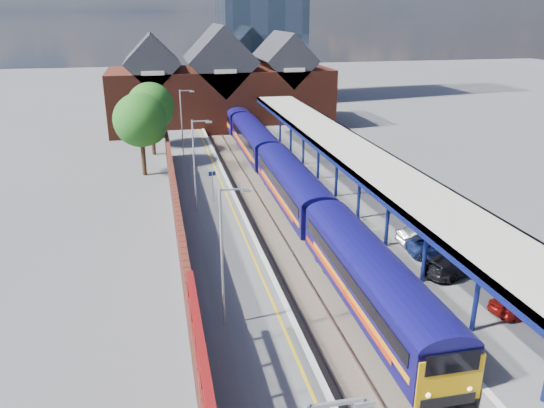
{
  "coord_description": "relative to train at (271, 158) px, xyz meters",
  "views": [
    {
      "loc": [
        -9.02,
        -16.18,
        15.34
      ],
      "look_at": [
        -1.48,
        17.99,
        2.6
      ],
      "focal_mm": 35.0,
      "sensor_mm": 36.0,
      "label": 1
    }
  ],
  "objects": [
    {
      "name": "brick_wall",
      "position": [
        -9.59,
        -18.33,
        0.33
      ],
      "size": [
        0.35,
        50.0,
        3.86
      ],
      "color": "#5D2518",
      "rests_on": "left_platform"
    },
    {
      "name": "left_platform",
      "position": [
        -6.99,
        -11.87,
        -1.62
      ],
      "size": [
        5.0,
        76.0,
        1.0
      ],
      "primitive_type": "cube",
      "color": "#565659",
      "rests_on": "ground"
    },
    {
      "name": "lamp_post_c",
      "position": [
        -7.86,
        -9.87,
        2.87
      ],
      "size": [
        1.48,
        0.18,
        7.0
      ],
      "color": "#A5A8AA",
      "rests_on": "left_platform"
    },
    {
      "name": "parked_car_blue",
      "position": [
        6.09,
        -20.99,
        -0.57
      ],
      "size": [
        4.19,
        2.37,
        1.1
      ],
      "primitive_type": "imported",
      "rotation": [
        0.0,
        0.0,
        1.43
      ],
      "color": "navy",
      "rests_on": "right_platform"
    },
    {
      "name": "ballast_bed",
      "position": [
        -1.49,
        -11.87,
        -2.09
      ],
      "size": [
        6.0,
        76.0,
        0.06
      ],
      "primitive_type": "cube",
      "color": "#473D33",
      "rests_on": "ground"
    },
    {
      "name": "rails",
      "position": [
        -1.49,
        -11.87,
        -2.0
      ],
      "size": [
        4.51,
        76.0,
        0.14
      ],
      "color": "slate",
      "rests_on": "ground"
    },
    {
      "name": "station_building",
      "position": [
        -1.49,
        26.13,
        3.33
      ],
      "size": [
        30.0,
        12.12,
        13.78
      ],
      "color": "#5D2518",
      "rests_on": "ground"
    },
    {
      "name": "parked_car_dark",
      "position": [
        5.93,
        -23.37,
        -0.45
      ],
      "size": [
        4.97,
        3.22,
        1.34
      ],
      "primitive_type": "imported",
      "rotation": [
        0.0,
        0.0,
        1.89
      ],
      "color": "black",
      "rests_on": "right_platform"
    },
    {
      "name": "platform_sign",
      "position": [
        -6.49,
        -7.87,
        0.57
      ],
      "size": [
        0.55,
        0.08,
        2.5
      ],
      "color": "#A5A8AA",
      "rests_on": "left_platform"
    },
    {
      "name": "lamp_post_d",
      "position": [
        -7.86,
        6.13,
        2.87
      ],
      "size": [
        1.48,
        0.18,
        7.0
      ],
      "color": "#A5A8AA",
      "rests_on": "left_platform"
    },
    {
      "name": "tree_near",
      "position": [
        -11.84,
        4.04,
        3.23
      ],
      "size": [
        5.2,
        5.2,
        8.1
      ],
      "color": "#382314",
      "rests_on": "ground"
    },
    {
      "name": "coping_right",
      "position": [
        1.66,
        -11.87,
        -1.1
      ],
      "size": [
        0.3,
        76.0,
        0.05
      ],
      "primitive_type": "cube",
      "color": "silver",
      "rests_on": "right_platform"
    },
    {
      "name": "ground",
      "position": [
        -1.49,
        -1.87,
        -2.12
      ],
      "size": [
        240.0,
        240.0,
        0.0
      ],
      "primitive_type": "plane",
      "color": "#5B5B5E",
      "rests_on": "ground"
    },
    {
      "name": "tree_far",
      "position": [
        -10.84,
        12.04,
        3.23
      ],
      "size": [
        5.2,
        5.2,
        8.1
      ],
      "color": "#382314",
      "rests_on": "ground"
    },
    {
      "name": "parked_car_silver",
      "position": [
        6.17,
        -19.51,
        -0.45
      ],
      "size": [
        4.1,
        1.55,
        1.34
      ],
      "primitive_type": "imported",
      "rotation": [
        0.0,
        0.0,
        1.54
      ],
      "color": "#9E9FA3",
      "rests_on": "right_platform"
    },
    {
      "name": "yellow_line",
      "position": [
        -5.24,
        -11.87,
        -1.12
      ],
      "size": [
        0.14,
        76.0,
        0.01
      ],
      "primitive_type": "cube",
      "color": "yellow",
      "rests_on": "left_platform"
    },
    {
      "name": "coping_left",
      "position": [
        -4.64,
        -11.87,
        -1.1
      ],
      "size": [
        0.3,
        76.0,
        0.05
      ],
      "primitive_type": "cube",
      "color": "silver",
      "rests_on": "left_platform"
    },
    {
      "name": "parked_car_red",
      "position": [
        6.96,
        -27.87,
        -0.48
      ],
      "size": [
        4.0,
        2.35,
        1.28
      ],
      "primitive_type": "imported",
      "rotation": [
        0.0,
        0.0,
        1.81
      ],
      "color": "#A2120D",
      "rests_on": "right_platform"
    },
    {
      "name": "right_platform",
      "position": [
        4.51,
        -11.87,
        -1.62
      ],
      "size": [
        6.0,
        76.0,
        1.0
      ],
      "primitive_type": "cube",
      "color": "#565659",
      "rests_on": "ground"
    },
    {
      "name": "lamp_post_b",
      "position": [
        -7.86,
        -25.87,
        2.87
      ],
      "size": [
        1.48,
        0.18,
        7.0
      ],
      "color": "#A5A8AA",
      "rests_on": "left_platform"
    },
    {
      "name": "canopy",
      "position": [
        3.99,
        -9.92,
        3.13
      ],
      "size": [
        4.5,
        52.0,
        4.48
      ],
      "color": "navy",
      "rests_on": "right_platform"
    },
    {
      "name": "train",
      "position": [
        0.0,
        0.0,
        0.0
      ],
      "size": [
        2.96,
        65.92,
        3.45
      ],
      "color": "#0F0C57",
      "rests_on": "ground"
    }
  ]
}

